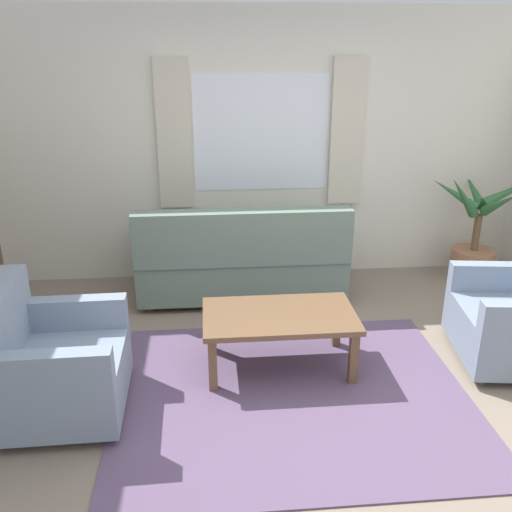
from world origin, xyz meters
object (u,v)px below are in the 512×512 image
couch (242,260)px  armchair_left (48,364)px  potted_plant (475,243)px  coffee_table (279,321)px

couch → armchair_left: bearing=51.1°
couch → potted_plant: 2.34m
armchair_left → coffee_table: size_ratio=0.80×
armchair_left → potted_plant: bearing=-64.5°
couch → coffee_table: (0.19, -1.26, 0.01)m
coffee_table → armchair_left: bearing=-165.3°
coffee_table → potted_plant: potted_plant is taller
armchair_left → coffee_table: bearing=-76.2°
armchair_left → potted_plant: (3.67, 1.83, 0.05)m
coffee_table → couch: bearing=98.6°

